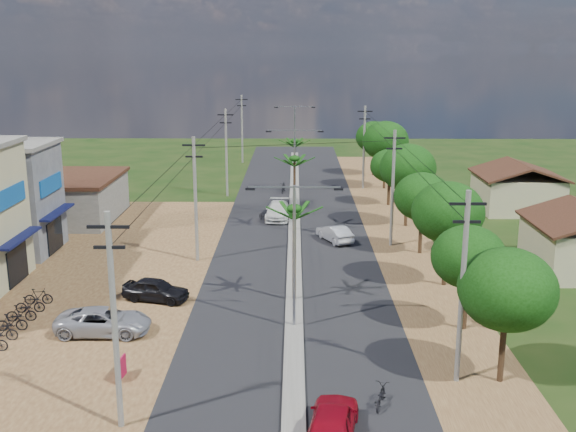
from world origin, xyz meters
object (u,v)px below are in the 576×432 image
car_red_near (332,423)px  car_white_far (278,211)px  moto_rider_east (380,397)px  car_silver_mid (335,234)px  roadside_sign (121,369)px  parked_scooter_row (7,327)px  car_parked_dark (156,290)px  car_parked_silver (104,322)px

car_red_near → car_white_far: bearing=-75.7°
car_red_near → car_white_far: (-3.00, 35.26, -0.04)m
moto_rider_east → car_silver_mid: bearing=-72.0°
roadside_sign → parked_scooter_row: 8.73m
car_white_far → moto_rider_east: (5.20, -32.62, -0.28)m
car_parked_dark → moto_rider_east: (12.09, -12.34, -0.23)m
car_silver_mid → car_white_far: car_white_far is taller
parked_scooter_row → car_white_far: bearing=61.6°
car_white_far → moto_rider_east: bearing=-78.7°
car_silver_mid → roadside_sign: 25.62m
car_white_far → roadside_sign: size_ratio=4.08×
car_white_far → parked_scooter_row: size_ratio=0.52×
car_silver_mid → roadside_sign: bearing=39.4°
car_parked_dark → parked_scooter_row: size_ratio=0.42×
car_silver_mid → moto_rider_east: 25.37m
moto_rider_east → roadside_sign: 11.93m
car_parked_dark → parked_scooter_row: 8.67m
car_parked_dark → car_white_far: bearing=-4.0°
car_parked_dark → car_red_near: bearing=-131.8°
car_parked_dark → car_parked_silver: bearing=174.6°
car_silver_mid → parked_scooter_row: 25.98m
car_red_near → car_parked_silver: bearing=-31.2°
car_parked_dark → car_silver_mid: bearing=-26.9°
moto_rider_east → parked_scooter_row: parked_scooter_row is taller
car_white_far → car_red_near: bearing=-82.9°
car_red_near → roadside_sign: (-9.50, 4.95, -0.27)m
car_white_far → car_parked_dark: bearing=-106.5°
car_parked_dark → moto_rider_east: car_parked_dark is taller
car_parked_silver → parked_scooter_row: size_ratio=0.52×
car_silver_mid → car_parked_silver: car_parked_silver is taller
moto_rider_east → car_red_near: bearing=67.0°
car_white_far → roadside_sign: 30.99m
car_silver_mid → car_parked_dark: bearing=23.7°
car_parked_silver → parked_scooter_row: bearing=93.6°
moto_rider_east → car_parked_silver: bearing=-11.2°
car_parked_dark → roadside_sign: car_parked_dark is taller
car_red_near → car_silver_mid: size_ratio=1.15×
car_silver_mid → car_white_far: 8.64m
car_white_far → car_parked_dark: size_ratio=1.26×
car_white_far → parked_scooter_row: (-13.80, -25.51, -0.24)m
car_parked_silver → moto_rider_east: 15.75m
car_red_near → car_white_far: size_ratio=0.90×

